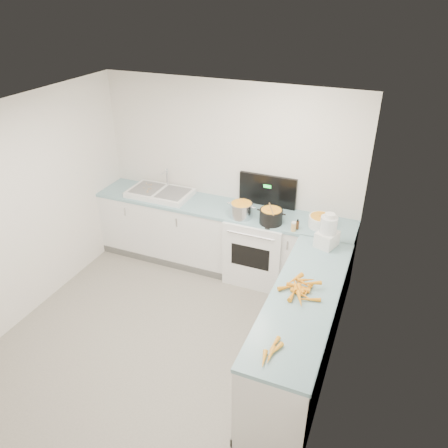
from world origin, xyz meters
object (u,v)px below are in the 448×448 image
at_px(stove, 258,246).
at_px(extract_bottle, 297,225).
at_px(steel_pot, 241,211).
at_px(black_pot, 271,217).
at_px(spice_jar, 293,227).
at_px(mixing_bowl, 321,221).
at_px(food_processor, 328,232).
at_px(sink, 160,193).

relative_size(stove, extract_bottle, 13.46).
distance_m(steel_pot, black_pot, 0.39).
height_order(steel_pot, black_pot, steel_pot).
bearing_deg(spice_jar, steel_pot, 171.89).
relative_size(mixing_bowl, food_processor, 0.73).
bearing_deg(food_processor, stove, 154.98).
relative_size(steel_pot, mixing_bowl, 0.97).
xyz_separation_m(sink, steel_pot, (1.25, -0.16, 0.05)).
bearing_deg(mixing_bowl, steel_pot, -172.23).
distance_m(extract_bottle, food_processor, 0.48).
height_order(steel_pot, spice_jar, steel_pot).
distance_m(sink, food_processor, 2.41).
bearing_deg(stove, sink, 179.38).
xyz_separation_m(sink, food_processor, (2.37, -0.44, 0.14)).
xyz_separation_m(mixing_bowl, spice_jar, (-0.27, -0.23, -0.02)).
height_order(stove, sink, stove).
distance_m(stove, steel_pot, 0.60).
bearing_deg(black_pot, steel_pot, 177.86).
height_order(steel_pot, food_processor, food_processor).
relative_size(stove, spice_jar, 13.15).
bearing_deg(mixing_bowl, stove, 178.99).
xyz_separation_m(black_pot, spice_jar, (0.30, -0.08, -0.03)).
height_order(stove, steel_pot, stove).
relative_size(steel_pot, spice_jar, 2.75).
bearing_deg(spice_jar, black_pot, 164.52).
relative_size(sink, steel_pot, 3.02).
distance_m(sink, black_pot, 1.65).
bearing_deg(food_processor, extract_bottle, 147.52).
bearing_deg(mixing_bowl, sink, 179.25).
xyz_separation_m(stove, extract_bottle, (0.53, -0.18, 0.52)).
xyz_separation_m(stove, black_pot, (0.19, -0.16, 0.55)).
bearing_deg(sink, mixing_bowl, -0.75).
bearing_deg(black_pot, stove, 140.02).
bearing_deg(sink, black_pot, -6.11).
bearing_deg(sink, extract_bottle, -5.62).
distance_m(stove, spice_jar, 0.76).
distance_m(stove, extract_bottle, 0.76).
bearing_deg(stove, black_pot, -39.98).
distance_m(mixing_bowl, food_processor, 0.45).
bearing_deg(spice_jar, stove, 153.74).
relative_size(mixing_bowl, extract_bottle, 2.91).
bearing_deg(black_pot, food_processor, -20.26).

